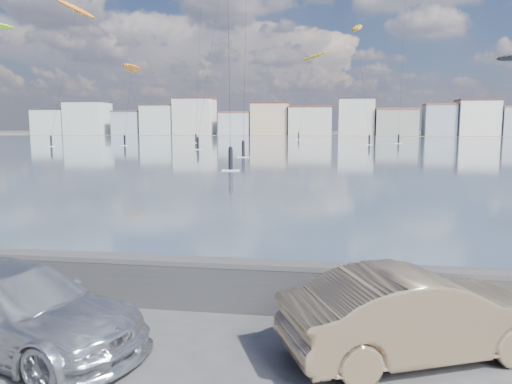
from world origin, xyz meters
TOP-DOWN VIEW (x-y plane):
  - ground at (0.00, 0.00)m, footprint 700.00×700.00m
  - bay_water at (0.00, 91.50)m, footprint 500.00×177.00m
  - far_shore_strip at (0.00, 200.00)m, footprint 500.00×60.00m
  - seawall at (0.00, 2.70)m, footprint 400.00×0.36m
  - far_buildings at (1.31, 186.00)m, footprint 240.79×13.26m
  - car_silver at (-2.42, 0.51)m, footprint 5.04×3.13m
  - car_champagne at (3.99, 1.19)m, footprint 4.51×3.06m
  - kitesurfer_0 at (-48.21, 89.41)m, footprint 5.83×20.49m
  - kitesurfer_6 at (-3.12, 136.87)m, footprint 9.01×15.96m
  - kitesurfer_9 at (-39.07, 94.28)m, footprint 6.08×18.41m
  - kitesurfer_14 at (6.91, 98.16)m, footprint 4.54×11.39m

SIDE VIEW (x-z plane):
  - ground at x=0.00m, z-range 0.00..0.00m
  - bay_water at x=0.00m, z-range 0.01..0.01m
  - far_shore_strip at x=0.00m, z-range 0.01..0.01m
  - seawall at x=0.00m, z-range 0.04..1.12m
  - car_silver at x=-2.42m, z-range 0.00..1.36m
  - car_champagne at x=3.99m, z-range 0.00..1.41m
  - far_buildings at x=1.31m, z-range -1.27..13.33m
  - kitesurfer_9 at x=-39.07m, z-range 7.03..23.54m
  - kitesurfer_6 at x=-3.12m, z-range 10.34..34.66m
  - kitesurfer_14 at x=6.91m, z-range 10.17..34.99m
  - kitesurfer_0 at x=-48.21m, z-range 12.08..40.56m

